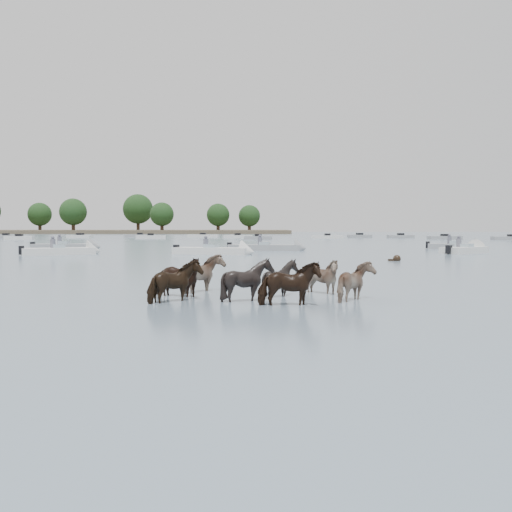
{
  "coord_description": "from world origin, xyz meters",
  "views": [
    {
      "loc": [
        0.87,
        -15.72,
        1.94
      ],
      "look_at": [
        0.82,
        0.31,
        1.1
      ],
      "focal_mm": 39.14,
      "sensor_mm": 36.0,
      "label": 1
    }
  ],
  "objects": [
    {
      "name": "motorboat_f",
      "position": [
        -15.09,
        32.39,
        0.22
      ],
      "size": [
        5.95,
        2.13,
        1.92
      ],
      "rotation": [
        0.0,
        0.0,
        0.09
      ],
      "color": "gray",
      "rests_on": "ground"
    },
    {
      "name": "swimming_pony",
      "position": [
        8.76,
        16.03,
        0.1
      ],
      "size": [
        0.72,
        0.44,
        0.44
      ],
      "color": "black",
      "rests_on": "ground"
    },
    {
      "name": "distant_flotilla",
      "position": [
        1.17,
        76.13,
        0.26
      ],
      "size": [
        104.84,
        25.32,
        0.93
      ],
      "color": "silver",
      "rests_on": "ground"
    },
    {
      "name": "pony_herd",
      "position": [
        0.68,
        -0.69,
        0.46
      ],
      "size": [
        6.28,
        3.93,
        1.3
      ],
      "color": "black",
      "rests_on": "ground"
    },
    {
      "name": "motorboat_d",
      "position": [
        16.49,
        25.46,
        0.23
      ],
      "size": [
        4.58,
        4.27,
        1.92
      ],
      "rotation": [
        0.0,
        0.0,
        0.71
      ],
      "color": "silver",
      "rests_on": "ground"
    },
    {
      "name": "motorboat_a",
      "position": [
        -12.39,
        23.48,
        0.23
      ],
      "size": [
        5.44,
        3.75,
        1.92
      ],
      "rotation": [
        0.0,
        0.0,
        0.46
      ],
      "color": "silver",
      "rests_on": "ground"
    },
    {
      "name": "motorboat_b",
      "position": [
        -1.66,
        23.5,
        0.22
      ],
      "size": [
        6.07,
        3.11,
        1.92
      ],
      "rotation": [
        0.0,
        0.0,
        -0.27
      ],
      "color": "silver",
      "rests_on": "ground"
    },
    {
      "name": "ground",
      "position": [
        0.0,
        0.0,
        0.0
      ],
      "size": [
        400.0,
        400.0,
        0.0
      ],
      "primitive_type": "plane",
      "color": "slate",
      "rests_on": "ground"
    },
    {
      "name": "motorboat_c",
      "position": [
        2.24,
        29.98,
        0.22
      ],
      "size": [
        6.64,
        2.67,
        1.92
      ],
      "rotation": [
        0.0,
        0.0,
        -0.17
      ],
      "color": "gray",
      "rests_on": "ground"
    },
    {
      "name": "treeline",
      "position": [
        -76.15,
        152.54,
        6.48
      ],
      "size": [
        147.18,
        22.46,
        12.06
      ],
      "color": "#382619",
      "rests_on": "ground"
    },
    {
      "name": "shoreline",
      "position": [
        -70.0,
        150.0,
        0.5
      ],
      "size": [
        160.0,
        30.0,
        1.0
      ],
      "primitive_type": "cube",
      "color": "#4C4233",
      "rests_on": "ground"
    },
    {
      "name": "motorboat_e",
      "position": [
        18.73,
        32.85,
        0.23
      ],
      "size": [
        5.08,
        2.87,
        1.92
      ],
      "rotation": [
        0.0,
        0.0,
        -0.28
      ],
      "color": "gray",
      "rests_on": "ground"
    }
  ]
}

